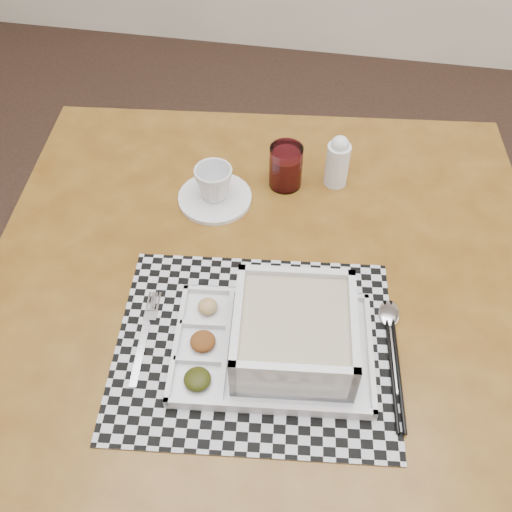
# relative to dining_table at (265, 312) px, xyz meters

# --- Properties ---
(dining_table) EXTENTS (1.14, 1.14, 0.77)m
(dining_table) POSITION_rel_dining_table_xyz_m (0.00, 0.00, 0.00)
(dining_table) COLOR #54300F
(dining_table) RESTS_ON ground
(placemat) EXTENTS (0.50, 0.42, 0.00)m
(placemat) POSITION_rel_dining_table_xyz_m (0.00, -0.13, 0.08)
(placemat) COLOR #B5B5BE
(placemat) RESTS_ON dining_table
(serving_tray) EXTENTS (0.34, 0.26, 0.10)m
(serving_tray) POSITION_rel_dining_table_xyz_m (0.06, -0.12, 0.12)
(serving_tray) COLOR silver
(serving_tray) RESTS_ON placemat
(fork) EXTENTS (0.04, 0.19, 0.00)m
(fork) POSITION_rel_dining_table_xyz_m (-0.18, -0.14, 0.08)
(fork) COLOR silver
(fork) RESTS_ON placemat
(spoon) EXTENTS (0.04, 0.18, 0.01)m
(spoon) POSITION_rel_dining_table_xyz_m (0.22, -0.04, 0.09)
(spoon) COLOR silver
(spoon) RESTS_ON placemat
(chopsticks) EXTENTS (0.04, 0.24, 0.01)m
(chopsticks) POSITION_rel_dining_table_xyz_m (0.23, -0.12, 0.09)
(chopsticks) COLOR black
(chopsticks) RESTS_ON placemat
(saucer) EXTENTS (0.15, 0.15, 0.01)m
(saucer) POSITION_rel_dining_table_xyz_m (-0.14, 0.20, 0.08)
(saucer) COLOR silver
(saucer) RESTS_ON dining_table
(cup) EXTENTS (0.09, 0.09, 0.07)m
(cup) POSITION_rel_dining_table_xyz_m (-0.14, 0.20, 0.12)
(cup) COLOR silver
(cup) RESTS_ON saucer
(juice_glass) EXTENTS (0.07, 0.07, 0.09)m
(juice_glass) POSITION_rel_dining_table_xyz_m (-0.00, 0.27, 0.12)
(juice_glass) COLOR white
(juice_glass) RESTS_ON dining_table
(creamer_bottle) EXTENTS (0.05, 0.05, 0.12)m
(creamer_bottle) POSITION_rel_dining_table_xyz_m (0.10, 0.30, 0.14)
(creamer_bottle) COLOR silver
(creamer_bottle) RESTS_ON dining_table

